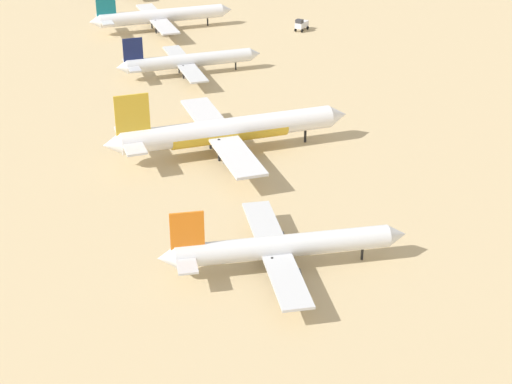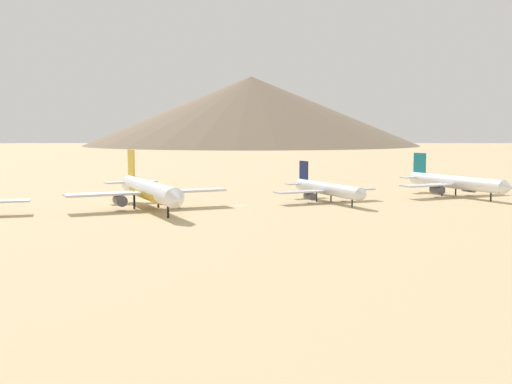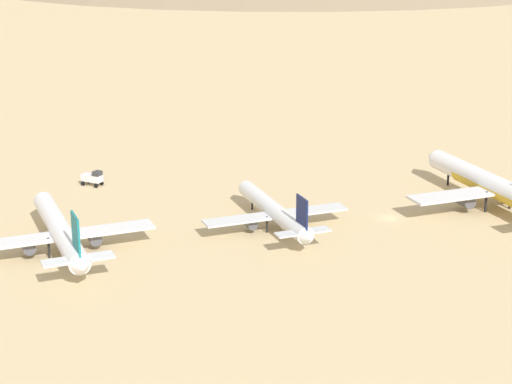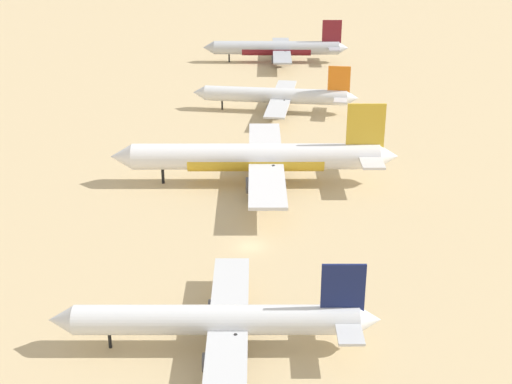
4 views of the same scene
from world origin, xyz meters
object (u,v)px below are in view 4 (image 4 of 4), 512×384
parked_jet_0 (278,48)px  parked_jet_1 (277,96)px  parked_jet_2 (258,157)px  parked_jet_3 (220,321)px

parked_jet_0 → parked_jet_1: size_ratio=1.13×
parked_jet_2 → parked_jet_1: bearing=-102.0°
parked_jet_0 → parked_jet_2: 98.91m
parked_jet_0 → parked_jet_2: parked_jet_2 is taller
parked_jet_0 → parked_jet_2: bearing=80.3°
parked_jet_1 → parked_jet_2: parked_jet_2 is taller
parked_jet_0 → parked_jet_1: bearing=82.3°
parked_jet_0 → parked_jet_3: bearing=79.8°
parked_jet_1 → parked_jet_3: size_ratio=1.01×
parked_jet_3 → parked_jet_1: bearing=-101.6°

